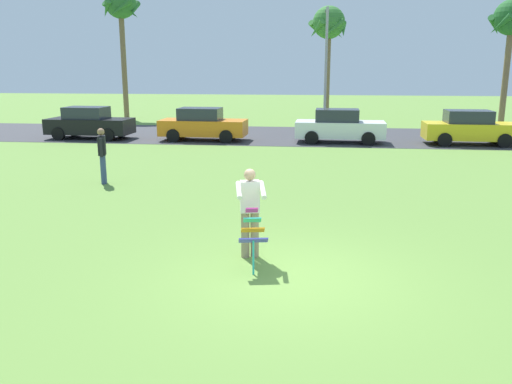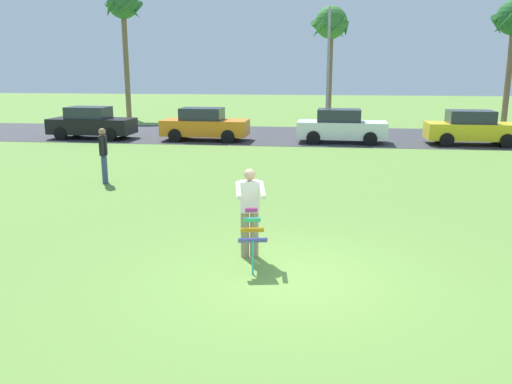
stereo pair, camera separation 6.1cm
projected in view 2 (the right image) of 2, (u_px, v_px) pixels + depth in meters
ground_plane at (290, 279)px, 9.16m from camera, size 120.00×120.00×0.00m
road_strip at (312, 136)px, 27.88m from camera, size 120.00×8.00×0.01m
person_kite_flyer at (250, 210)px, 9.98m from camera, size 0.63×0.72×1.73m
kite_held at (252, 232)px, 9.34m from camera, size 0.53×0.68×1.11m
parked_car_black at (91, 123)px, 26.69m from camera, size 4.26×1.96×1.60m
parked_car_orange at (205, 125)px, 26.00m from camera, size 4.25×1.93×1.60m
parked_car_white at (341, 127)px, 25.22m from camera, size 4.25×1.93×1.60m
parked_car_yellow at (472, 128)px, 24.51m from camera, size 4.22×1.87×1.60m
palm_tree_left_near at (123, 9)px, 35.77m from camera, size 2.58×2.71×8.80m
palm_tree_right_near at (331, 27)px, 34.52m from camera, size 2.58×2.71×7.41m
streetlight_pole at (328, 59)px, 31.95m from camera, size 0.24×1.65×7.00m
person_walker_near at (104, 154)px, 16.42m from camera, size 0.32×0.55×1.73m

